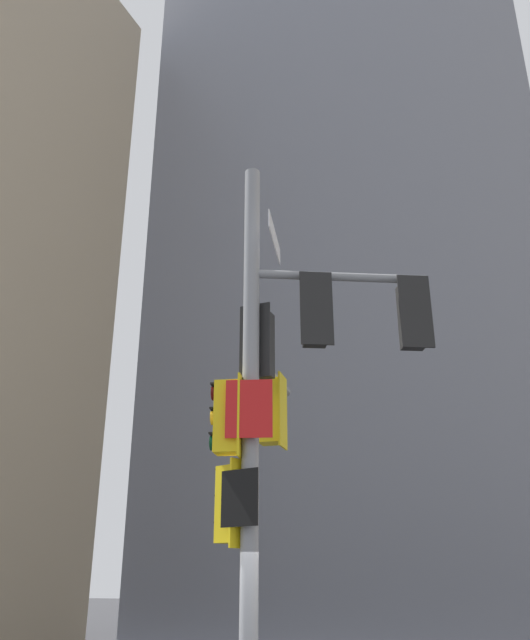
# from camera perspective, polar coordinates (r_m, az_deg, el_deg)

# --- Properties ---
(building_mid_block) EXTENTS (17.69, 17.69, 50.87)m
(building_mid_block) POSITION_cam_1_polar(r_m,az_deg,el_deg) (40.24, 8.71, 13.92)
(building_mid_block) COLOR slate
(building_mid_block) RESTS_ON ground
(signal_pole_assembly) EXTENTS (3.01, 2.76, 8.24)m
(signal_pole_assembly) POSITION_cam_1_polar(r_m,az_deg,el_deg) (9.34, 0.99, -6.88)
(signal_pole_assembly) COLOR gray
(signal_pole_assembly) RESTS_ON ground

